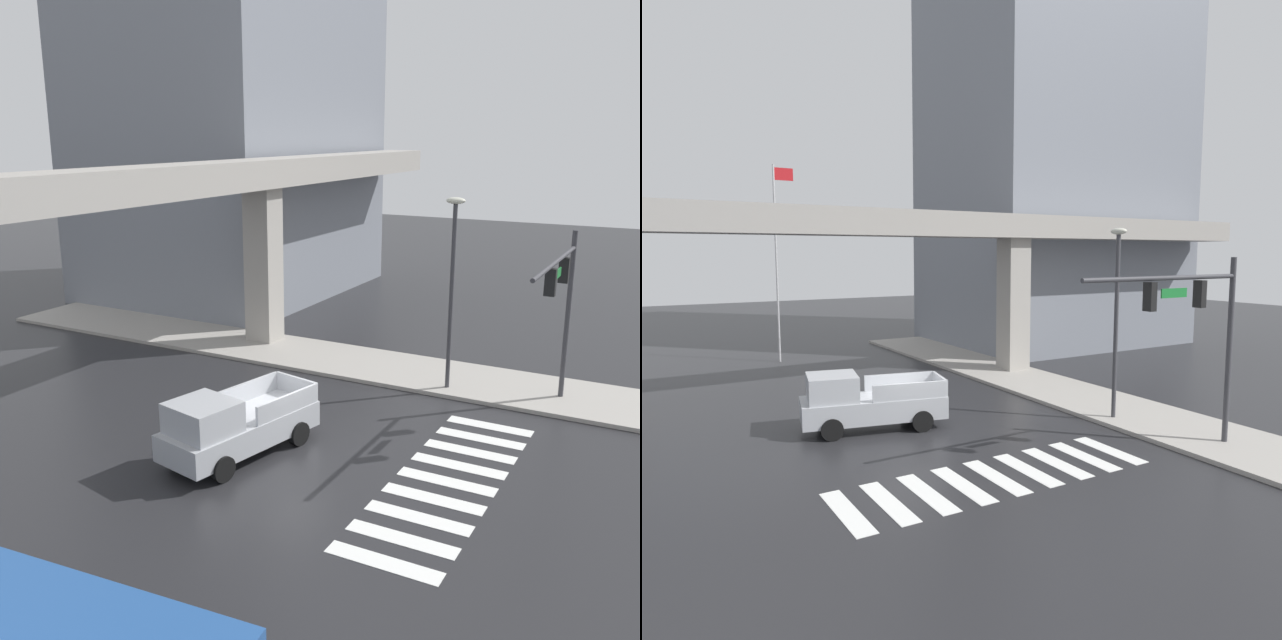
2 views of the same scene
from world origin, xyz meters
TOP-DOWN VIEW (x-y plane):
  - ground_plane at (0.00, 0.00)m, footprint 120.00×120.00m
  - crosswalk_stripes at (-0.00, -5.22)m, footprint 9.35×2.80m
  - elevated_overpass at (0.00, 6.66)m, footprint 51.39×2.14m
  - sidewalk_east at (8.16, 2.00)m, footprint 4.00×36.00m
  - pickup_truck at (-1.52, 0.93)m, footprint 5.38×2.92m
  - traffic_signal_mast at (6.32, -6.81)m, footprint 6.49×0.32m
  - street_lamp_near_corner at (6.96, -2.86)m, footprint 0.44×0.70m

SIDE VIEW (x-z plane):
  - ground_plane at x=0.00m, z-range 0.00..0.00m
  - crosswalk_stripes at x=0.00m, z-range 0.00..0.01m
  - sidewalk_east at x=8.16m, z-range 0.00..0.15m
  - pickup_truck at x=-1.52m, z-range -0.05..2.03m
  - traffic_signal_mast at x=6.32m, z-range 1.29..7.49m
  - street_lamp_near_corner at x=6.96m, z-range 0.94..8.18m
  - elevated_overpass at x=0.00m, z-range 2.91..11.22m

